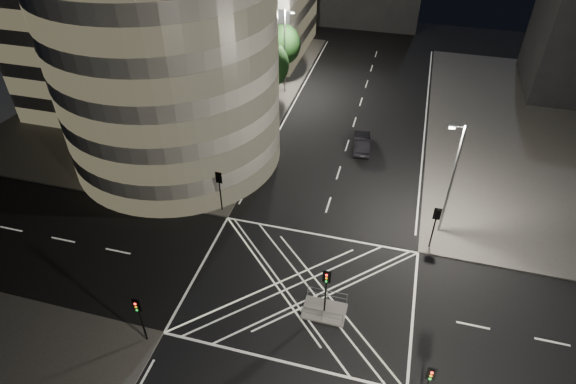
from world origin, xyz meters
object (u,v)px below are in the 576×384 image
(traffic_signal_nr, at_px, (429,381))
(street_lamp_left_far, at_px, (285,49))
(central_island, at_px, (324,311))
(traffic_signal_fl, at_px, (219,184))
(traffic_signal_island, at_px, (326,284))
(traffic_signal_nl, at_px, (139,312))
(traffic_signal_fr, at_px, (435,221))
(street_lamp_left_near, at_px, (232,125))
(sedan, at_px, (362,143))
(street_lamp_right_far, at_px, (451,178))

(traffic_signal_nr, relative_size, street_lamp_left_far, 0.40)
(central_island, xyz_separation_m, traffic_signal_fl, (-10.80, 8.30, 2.84))
(central_island, bearing_deg, street_lamp_left_far, 109.95)
(central_island, distance_m, traffic_signal_island, 2.84)
(central_island, distance_m, traffic_signal_nl, 12.36)
(traffic_signal_nl, bearing_deg, traffic_signal_fl, 90.00)
(traffic_signal_fr, distance_m, traffic_signal_island, 10.73)
(street_lamp_left_near, bearing_deg, street_lamp_left_far, 90.00)
(traffic_signal_island, bearing_deg, street_lamp_left_near, 130.27)
(traffic_signal_fr, relative_size, traffic_signal_island, 1.00)
(traffic_signal_nl, height_order, traffic_signal_island, same)
(traffic_signal_nl, relative_size, traffic_signal_nr, 1.00)
(street_lamp_left_far, bearing_deg, street_lamp_left_near, -90.00)
(traffic_signal_nr, bearing_deg, traffic_signal_island, 142.07)
(traffic_signal_fr, distance_m, street_lamp_left_near, 19.14)
(sedan, bearing_deg, traffic_signal_fr, 112.42)
(traffic_signal_fr, height_order, street_lamp_left_far, street_lamp_left_far)
(central_island, relative_size, street_lamp_left_far, 0.30)
(street_lamp_left_far, xyz_separation_m, sedan, (10.94, -10.24, -4.77))
(street_lamp_right_far, bearing_deg, traffic_signal_fl, -173.12)
(traffic_signal_fr, distance_m, street_lamp_left_far, 29.63)
(traffic_signal_nr, distance_m, street_lamp_left_near, 26.32)
(traffic_signal_island, height_order, street_lamp_left_far, street_lamp_left_far)
(traffic_signal_nl, bearing_deg, central_island, 26.14)
(central_island, height_order, street_lamp_right_far, street_lamp_right_far)
(traffic_signal_island, relative_size, street_lamp_right_far, 0.40)
(traffic_signal_fr, height_order, street_lamp_right_far, street_lamp_right_far)
(traffic_signal_island, distance_m, sedan, 21.37)
(traffic_signal_fl, xyz_separation_m, street_lamp_left_near, (-0.64, 5.20, 2.63))
(sedan, bearing_deg, central_island, 84.37)
(street_lamp_left_near, bearing_deg, traffic_signal_nl, -88.06)
(street_lamp_right_far, bearing_deg, central_island, -125.30)
(traffic_signal_nr, bearing_deg, street_lamp_right_far, 87.70)
(traffic_signal_fl, bearing_deg, street_lamp_right_far, 6.88)
(street_lamp_left_near, bearing_deg, sedan, 35.35)
(central_island, xyz_separation_m, street_lamp_left_near, (-11.44, 13.50, 5.47))
(traffic_signal_fl, relative_size, traffic_signal_nr, 1.00)
(street_lamp_left_far, height_order, street_lamp_right_far, same)
(traffic_signal_fl, distance_m, traffic_signal_nr, 22.24)
(central_island, distance_m, sedan, 21.27)
(traffic_signal_nl, relative_size, traffic_signal_island, 1.00)
(traffic_signal_nr, xyz_separation_m, traffic_signal_island, (-6.80, 5.30, 0.00))
(sedan, bearing_deg, street_lamp_right_far, 119.44)
(central_island, xyz_separation_m, traffic_signal_nr, (6.80, -5.30, 2.84))
(street_lamp_right_far, distance_m, sedan, 14.19)
(traffic_signal_fl, relative_size, street_lamp_left_far, 0.40)
(traffic_signal_nl, relative_size, sedan, 0.86)
(traffic_signal_nl, relative_size, street_lamp_right_far, 0.40)
(traffic_signal_fl, xyz_separation_m, sedan, (10.30, 12.96, -2.15))
(traffic_signal_fr, relative_size, sedan, 0.86)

